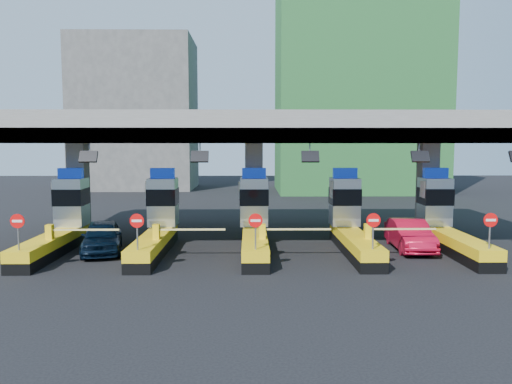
{
  "coord_description": "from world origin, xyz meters",
  "views": [
    {
      "loc": [
        -0.27,
        -25.45,
        5.49
      ],
      "look_at": [
        0.08,
        0.0,
        3.01
      ],
      "focal_mm": 35.0,
      "sensor_mm": 36.0,
      "label": 1
    }
  ],
  "objects": [
    {
      "name": "ground",
      "position": [
        0.0,
        0.0,
        0.0
      ],
      "size": [
        120.0,
        120.0,
        0.0
      ],
      "primitive_type": "plane",
      "color": "black",
      "rests_on": "ground"
    },
    {
      "name": "toll_lane_far_right",
      "position": [
        10.0,
        0.28,
        1.4
      ],
      "size": [
        4.43,
        8.0,
        4.16
      ],
      "color": "black",
      "rests_on": "ground"
    },
    {
      "name": "red_car",
      "position": [
        8.05,
        -0.11,
        0.78
      ],
      "size": [
        1.88,
        4.81,
        1.56
      ],
      "primitive_type": "imported",
      "rotation": [
        0.0,
        0.0,
        -0.05
      ],
      "color": "red",
      "rests_on": "ground"
    },
    {
      "name": "toll_lane_left",
      "position": [
        -5.0,
        0.28,
        1.4
      ],
      "size": [
        4.43,
        8.0,
        4.16
      ],
      "color": "black",
      "rests_on": "ground"
    },
    {
      "name": "toll_lane_right",
      "position": [
        5.0,
        0.28,
        1.4
      ],
      "size": [
        4.43,
        8.0,
        4.16
      ],
      "color": "black",
      "rests_on": "ground"
    },
    {
      "name": "toll_lane_far_left",
      "position": [
        -10.0,
        0.28,
        1.4
      ],
      "size": [
        4.43,
        8.0,
        4.16
      ],
      "color": "black",
      "rests_on": "ground"
    },
    {
      "name": "toll_canopy",
      "position": [
        0.0,
        2.87,
        6.13
      ],
      "size": [
        28.0,
        12.09,
        7.0
      ],
      "color": "slate",
      "rests_on": "ground"
    },
    {
      "name": "van",
      "position": [
        -7.71,
        -0.51,
        0.8
      ],
      "size": [
        2.89,
        5.0,
        1.6
      ],
      "primitive_type": "imported",
      "rotation": [
        0.0,
        0.0,
        0.22
      ],
      "color": "black",
      "rests_on": "ground"
    },
    {
      "name": "bg_building_concrete",
      "position": [
        -14.0,
        36.0,
        9.0
      ],
      "size": [
        14.0,
        10.0,
        18.0
      ],
      "primitive_type": "cube",
      "color": "#4C4C49",
      "rests_on": "ground"
    },
    {
      "name": "bg_building_scaffold",
      "position": [
        12.0,
        32.0,
        14.0
      ],
      "size": [
        18.0,
        12.0,
        28.0
      ],
      "primitive_type": "cube",
      "color": "#1E5926",
      "rests_on": "ground"
    },
    {
      "name": "toll_lane_center",
      "position": [
        0.0,
        0.28,
        1.4
      ],
      "size": [
        4.43,
        8.0,
        4.16
      ],
      "color": "black",
      "rests_on": "ground"
    }
  ]
}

